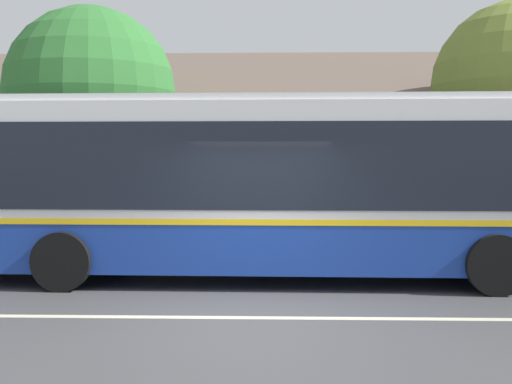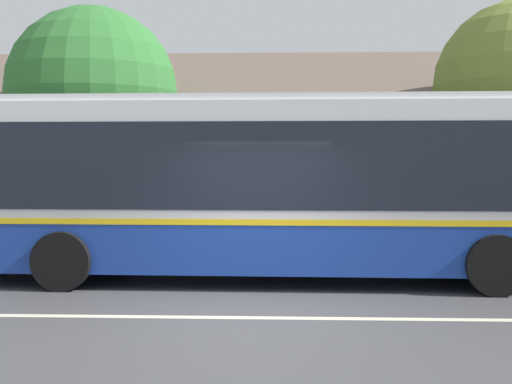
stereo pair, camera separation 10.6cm
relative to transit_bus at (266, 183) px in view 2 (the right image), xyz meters
name	(u,v)px [view 2 (the right image)]	position (x,y,z in m)	size (l,w,h in m)	color
ground_plane	(251,318)	(-0.15, -2.90, -1.77)	(300.00, 300.00, 0.00)	#424244
sidewalk_far	(263,250)	(-0.15, 3.10, -1.69)	(60.00, 3.00, 0.15)	gray
lane_divider_stripe	(251,318)	(-0.15, -2.90, -1.76)	(60.00, 0.16, 0.01)	beige
community_building	(296,163)	(0.80, 9.95, 0.30)	(23.43, 9.03, 6.76)	beige
transit_bus	(266,183)	(0.00, 0.00, 0.00)	(12.33, 2.94, 3.29)	navy
bench_by_building	(25,229)	(-5.67, 2.89, -1.20)	(1.72, 0.51, 0.94)	brown
street_tree_secondary	(93,93)	(-4.52, 4.54, 2.11)	(4.31, 4.31, 6.04)	#4C3828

